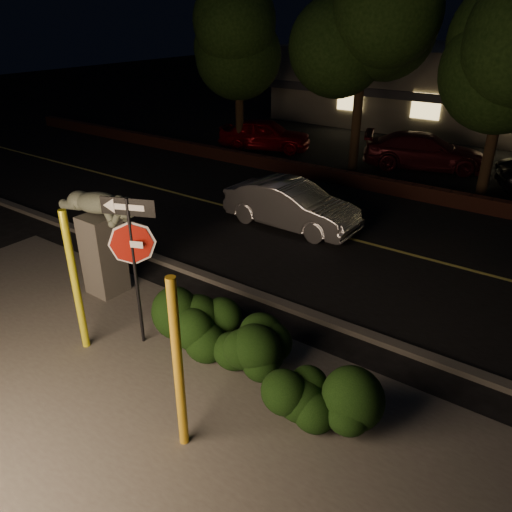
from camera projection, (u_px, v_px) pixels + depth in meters
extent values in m
plane|color=black|center=(379.00, 205.00, 16.41)|extent=(90.00, 90.00, 0.00)
cube|color=#4C4944|center=(119.00, 394.00, 8.37)|extent=(14.00, 6.00, 0.02)
cube|color=black|center=(337.00, 236.00, 14.21)|extent=(80.00, 8.00, 0.01)
cube|color=#CFC452|center=(337.00, 235.00, 14.21)|extent=(80.00, 0.12, 0.00)
cube|color=#4C4944|center=(254.00, 294.00, 11.19)|extent=(80.00, 0.25, 0.12)
cube|color=#401D14|center=(395.00, 188.00, 17.24)|extent=(40.00, 0.35, 0.50)
cube|color=black|center=(444.00, 159.00, 21.52)|extent=(40.00, 12.00, 0.01)
cube|color=#686253|center=(496.00, 89.00, 26.47)|extent=(22.00, 10.00, 4.00)
cube|color=#333338|center=(470.00, 102.00, 22.75)|extent=(22.00, 0.20, 0.40)
cube|color=#FFD87F|center=(350.00, 99.00, 26.07)|extent=(1.40, 0.08, 1.20)
cube|color=#FFD87F|center=(426.00, 106.00, 24.00)|extent=(1.40, 0.08, 1.20)
cylinder|color=black|center=(239.00, 109.00, 21.91)|extent=(0.36, 0.36, 3.75)
ellipsoid|color=black|center=(238.00, 21.00, 20.36)|extent=(4.60, 4.60, 4.14)
cylinder|color=black|center=(357.00, 116.00, 19.10)|extent=(0.36, 0.36, 4.25)
ellipsoid|color=black|center=(367.00, 0.00, 17.34)|extent=(5.20, 5.20, 4.68)
cylinder|color=black|center=(492.00, 139.00, 16.27)|extent=(0.36, 0.36, 4.00)
cylinder|color=yellow|center=(75.00, 283.00, 8.95)|extent=(0.14, 0.14, 2.79)
cylinder|color=gold|center=(178.00, 367.00, 6.82)|extent=(0.14, 0.14, 2.81)
cylinder|color=black|center=(136.00, 275.00, 9.05)|extent=(0.06, 0.06, 2.94)
cube|color=white|center=(132.00, 243.00, 8.77)|extent=(0.42, 0.20, 0.13)
cube|color=black|center=(127.00, 207.00, 8.46)|extent=(0.93, 0.41, 0.32)
cube|color=white|center=(127.00, 207.00, 8.46)|extent=(0.59, 0.26, 0.13)
cube|color=#4C4944|center=(103.00, 255.00, 11.02)|extent=(0.73, 0.73, 1.85)
sphere|color=gray|center=(127.00, 208.00, 9.89)|extent=(0.43, 0.43, 0.43)
ellipsoid|color=black|center=(208.00, 322.00, 9.32)|extent=(2.33, 1.63, 1.10)
ellipsoid|color=black|center=(264.00, 346.00, 8.59)|extent=(2.02, 1.45, 1.19)
ellipsoid|color=black|center=(320.00, 396.00, 7.56)|extent=(1.73, 1.30, 1.08)
imported|color=silver|center=(291.00, 205.00, 14.54)|extent=(4.08, 1.49, 1.34)
imported|color=maroon|center=(265.00, 134.00, 22.60)|extent=(4.44, 2.96, 1.41)
imported|color=#420E15|center=(424.00, 151.00, 19.95)|extent=(5.17, 3.49, 1.39)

